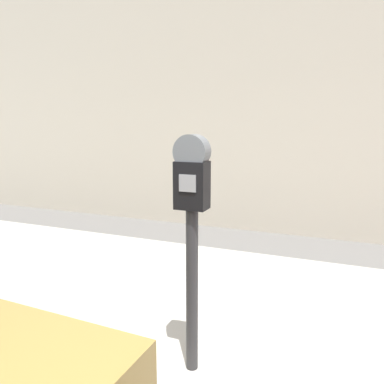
# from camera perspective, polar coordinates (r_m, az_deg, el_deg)

# --- Properties ---
(sidewalk) EXTENTS (24.00, 2.80, 0.14)m
(sidewalk) POSITION_cam_1_polar(r_m,az_deg,el_deg) (3.48, 14.63, -18.53)
(sidewalk) COLOR #BCB7AD
(sidewalk) RESTS_ON ground_plane
(building_facade) EXTENTS (24.00, 0.30, 6.79)m
(building_facade) POSITION_cam_1_polar(r_m,az_deg,el_deg) (6.29, 20.18, 25.00)
(building_facade) COLOR beige
(building_facade) RESTS_ON ground_plane
(parking_meter) EXTENTS (0.21, 0.14, 1.53)m
(parking_meter) POSITION_cam_1_polar(r_m,az_deg,el_deg) (2.29, -0.00, -3.52)
(parking_meter) COLOR #2D2D30
(parking_meter) RESTS_ON sidewalk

